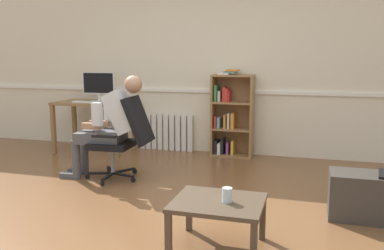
% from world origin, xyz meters
% --- Properties ---
extents(ground_plane, '(18.00, 18.00, 0.00)m').
position_xyz_m(ground_plane, '(0.00, 0.00, 0.00)').
color(ground_plane, brown).
extents(back_wall, '(12.00, 0.13, 2.70)m').
position_xyz_m(back_wall, '(0.00, 2.65, 1.35)').
color(back_wall, beige).
rests_on(back_wall, ground_plane).
extents(computer_desk, '(1.13, 0.64, 0.76)m').
position_xyz_m(computer_desk, '(-1.78, 2.15, 0.64)').
color(computer_desk, olive).
rests_on(computer_desk, ground_plane).
extents(imac_monitor, '(0.53, 0.14, 0.44)m').
position_xyz_m(imac_monitor, '(-1.73, 2.23, 1.01)').
color(imac_monitor, silver).
rests_on(imac_monitor, computer_desk).
extents(keyboard, '(0.41, 0.12, 0.02)m').
position_xyz_m(keyboard, '(-1.82, 2.01, 0.77)').
color(keyboard, white).
rests_on(keyboard, computer_desk).
extents(computer_mouse, '(0.06, 0.10, 0.03)m').
position_xyz_m(computer_mouse, '(-1.45, 2.03, 0.77)').
color(computer_mouse, white).
rests_on(computer_mouse, computer_desk).
extents(bookshelf, '(0.59, 0.29, 1.25)m').
position_xyz_m(bookshelf, '(0.25, 2.44, 0.59)').
color(bookshelf, olive).
rests_on(bookshelf, ground_plane).
extents(radiator, '(0.85, 0.08, 0.55)m').
position_xyz_m(radiator, '(-0.76, 2.54, 0.28)').
color(radiator, white).
rests_on(radiator, ground_plane).
extents(office_chair, '(0.78, 0.62, 0.98)m').
position_xyz_m(office_chair, '(-0.70, 0.94, 0.53)').
color(office_chair, black).
rests_on(office_chair, ground_plane).
extents(person_seated, '(1.01, 0.41, 1.21)m').
position_xyz_m(person_seated, '(-0.87, 0.93, 0.65)').
color(person_seated, '#4C4C51').
rests_on(person_seated, ground_plane).
extents(coffee_table, '(0.66, 0.57, 0.37)m').
position_xyz_m(coffee_table, '(0.74, -0.47, 0.32)').
color(coffee_table, '#4C3D2D').
rests_on(coffee_table, ground_plane).
extents(drinking_glass, '(0.08, 0.08, 0.11)m').
position_xyz_m(drinking_glass, '(0.81, -0.48, 0.43)').
color(drinking_glass, silver).
rests_on(drinking_glass, coffee_table).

